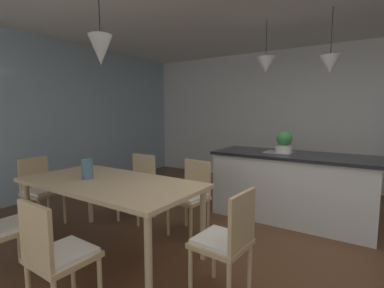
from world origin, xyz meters
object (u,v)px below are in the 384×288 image
at_px(chair_far_right, 191,194).
at_px(chair_window_end, 41,189).
at_px(potted_plant_on_island, 284,142).
at_px(vase_on_dining_table, 87,169).
at_px(chair_near_right, 56,254).
at_px(kitchen_island, 291,186).
at_px(dining_table, 110,187).
at_px(chair_far_left, 138,184).
at_px(chair_kitchen_end, 227,240).

bearing_deg(chair_far_right, chair_window_end, -154.06).
relative_size(potted_plant_on_island, vase_on_dining_table, 1.39).
bearing_deg(chair_near_right, chair_far_right, 89.83).
bearing_deg(chair_near_right, kitchen_island, 72.21).
bearing_deg(vase_on_dining_table, dining_table, 13.46).
bearing_deg(potted_plant_on_island, chair_far_right, -125.19).
bearing_deg(kitchen_island, vase_on_dining_table, -128.26).
bearing_deg(chair_far_left, chair_window_end, -136.22).
distance_m(chair_window_end, kitchen_island, 3.29).
xyz_separation_m(chair_far_right, chair_near_right, (-0.01, -1.69, 0.00)).
bearing_deg(chair_far_right, kitchen_island, 51.10).
bearing_deg(dining_table, chair_window_end, -179.88).
xyz_separation_m(chair_window_end, vase_on_dining_table, (1.05, -0.06, 0.39)).
xyz_separation_m(chair_near_right, vase_on_dining_table, (-0.69, 0.78, 0.39)).
distance_m(chair_near_right, kitchen_island, 2.94).
xyz_separation_m(dining_table, kitchen_island, (1.32, 1.96, -0.23)).
bearing_deg(kitchen_island, chair_kitchen_end, -90.21).
relative_size(chair_near_right, vase_on_dining_table, 4.00).
distance_m(chair_far_right, chair_near_right, 1.69).
bearing_deg(chair_kitchen_end, dining_table, 179.86).
distance_m(chair_kitchen_end, vase_on_dining_table, 1.63).
bearing_deg(dining_table, vase_on_dining_table, -166.54).
relative_size(chair_window_end, kitchen_island, 0.42).
height_order(chair_window_end, vase_on_dining_table, vase_on_dining_table).
height_order(potted_plant_on_island, vase_on_dining_table, potted_plant_on_island).
height_order(chair_far_right, potted_plant_on_island, potted_plant_on_island).
xyz_separation_m(chair_kitchen_end, chair_window_end, (-2.63, 0.00, 0.00)).
distance_m(chair_kitchen_end, chair_far_right, 1.23).
distance_m(chair_far_right, chair_far_left, 0.86).
height_order(dining_table, vase_on_dining_table, vase_on_dining_table).
height_order(dining_table, chair_window_end, chair_window_end).
distance_m(chair_far_left, vase_on_dining_table, 1.01).
bearing_deg(potted_plant_on_island, vase_on_dining_table, -126.24).
relative_size(dining_table, kitchen_island, 0.92).
relative_size(chair_window_end, potted_plant_on_island, 2.88).
xyz_separation_m(chair_near_right, chair_window_end, (-1.74, 0.84, 0.00)).
bearing_deg(chair_window_end, vase_on_dining_table, -3.36).
relative_size(kitchen_island, potted_plant_on_island, 6.80).
xyz_separation_m(dining_table, chair_near_right, (0.42, -0.85, -0.22)).
height_order(chair_far_left, potted_plant_on_island, potted_plant_on_island).
xyz_separation_m(chair_far_left, vase_on_dining_table, (0.16, -0.91, 0.39)).
xyz_separation_m(dining_table, chair_window_end, (-1.32, -0.00, -0.22)).
xyz_separation_m(dining_table, chair_kitchen_end, (1.32, -0.00, -0.22)).
xyz_separation_m(chair_far_right, vase_on_dining_table, (-0.70, -0.91, 0.39)).
distance_m(dining_table, vase_on_dining_table, 0.33).
bearing_deg(chair_window_end, potted_plant_on_island, 37.75).
relative_size(dining_table, chair_near_right, 2.18).
bearing_deg(chair_window_end, chair_far_left, 43.78).
xyz_separation_m(chair_kitchen_end, chair_far_left, (-1.75, 0.85, 0.00)).
height_order(chair_kitchen_end, chair_far_left, same).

